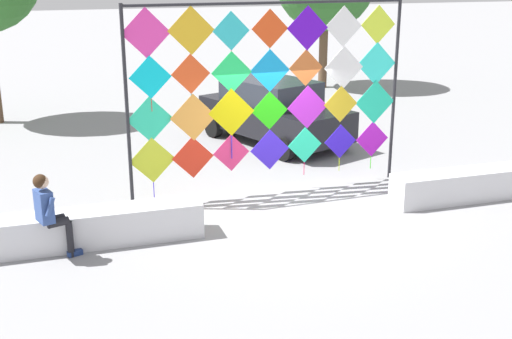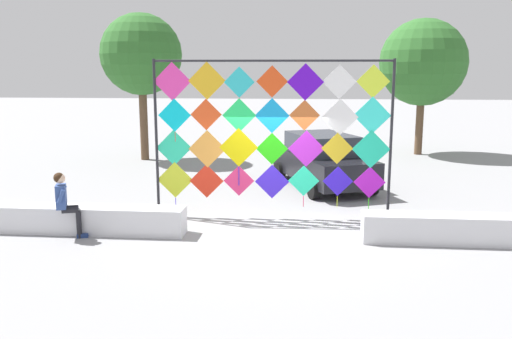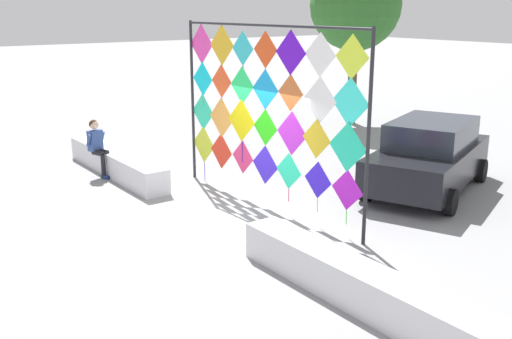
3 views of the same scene
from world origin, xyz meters
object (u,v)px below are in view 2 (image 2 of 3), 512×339
(kite_display_rack, at_px, (270,127))
(parked_car, at_px, (323,160))
(seated_vendor, at_px, (66,200))
(tree_palm_like, at_px, (140,55))
(tree_broadleaf, at_px, (425,60))

(kite_display_rack, bearing_deg, parked_car, 69.41)
(seated_vendor, distance_m, tree_palm_like, 11.02)
(kite_display_rack, height_order, tree_broadleaf, tree_broadleaf)
(kite_display_rack, bearing_deg, tree_broadleaf, 61.44)
(kite_display_rack, bearing_deg, seated_vendor, -154.66)
(seated_vendor, bearing_deg, tree_broadleaf, 51.65)
(parked_car, xyz_separation_m, tree_palm_like, (-7.20, 4.59, 3.40))
(seated_vendor, distance_m, parked_car, 8.13)
(seated_vendor, bearing_deg, tree_palm_like, 98.20)
(kite_display_rack, distance_m, tree_palm_like, 10.35)
(tree_broadleaf, bearing_deg, seated_vendor, -128.35)
(seated_vendor, relative_size, parked_car, 0.31)
(kite_display_rack, height_order, seated_vendor, kite_display_rack)
(tree_palm_like, bearing_deg, seated_vendor, -81.80)
(seated_vendor, bearing_deg, parked_car, 45.41)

